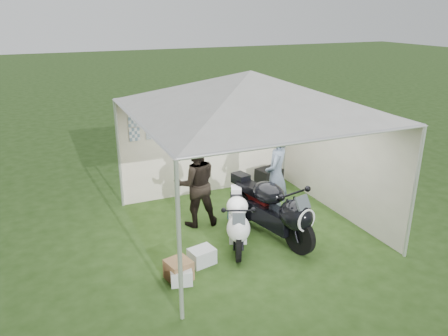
{
  "coord_description": "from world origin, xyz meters",
  "views": [
    {
      "loc": [
        -3.44,
        -6.73,
        3.98
      ],
      "look_at": [
        -0.35,
        0.35,
        1.16
      ],
      "focal_mm": 35.0,
      "sensor_mm": 36.0,
      "label": 1
    }
  ],
  "objects_px": {
    "motorcycle_black": "(274,209)",
    "paddock_stand": "(240,212)",
    "equipment_box": "(269,180)",
    "crate_1": "(179,270)",
    "canopy_tent": "(249,95)",
    "motorcycle_white": "(237,220)",
    "person_dark_jacket": "(196,183)",
    "crate_0": "(202,256)",
    "crate_2": "(181,276)",
    "person_blue_jacket": "(276,176)"
  },
  "relations": [
    {
      "from": "canopy_tent",
      "to": "crate_2",
      "type": "xyz_separation_m",
      "value": [
        -1.75,
        -1.25,
        -2.45
      ]
    },
    {
      "from": "paddock_stand",
      "to": "person_dark_jacket",
      "type": "height_order",
      "value": "person_dark_jacket"
    },
    {
      "from": "person_blue_jacket",
      "to": "crate_2",
      "type": "height_order",
      "value": "person_blue_jacket"
    },
    {
      "from": "motorcycle_black",
      "to": "crate_0",
      "type": "bearing_deg",
      "value": 177.04
    },
    {
      "from": "canopy_tent",
      "to": "equipment_box",
      "type": "height_order",
      "value": "canopy_tent"
    },
    {
      "from": "equipment_box",
      "to": "crate_1",
      "type": "xyz_separation_m",
      "value": [
        -3.03,
        -2.57,
        -0.1
      ]
    },
    {
      "from": "crate_1",
      "to": "paddock_stand",
      "type": "bearing_deg",
      "value": 40.35
    },
    {
      "from": "motorcycle_black",
      "to": "crate_2",
      "type": "xyz_separation_m",
      "value": [
        -2.0,
        -0.66,
        -0.48
      ]
    },
    {
      "from": "equipment_box",
      "to": "crate_2",
      "type": "relative_size",
      "value": 1.62
    },
    {
      "from": "motorcycle_white",
      "to": "crate_1",
      "type": "bearing_deg",
      "value": -131.8
    },
    {
      "from": "person_blue_jacket",
      "to": "equipment_box",
      "type": "bearing_deg",
      "value": -162.13
    },
    {
      "from": "equipment_box",
      "to": "crate_2",
      "type": "bearing_deg",
      "value": -138.38
    },
    {
      "from": "motorcycle_black",
      "to": "paddock_stand",
      "type": "relative_size",
      "value": 5.27
    },
    {
      "from": "crate_0",
      "to": "motorcycle_white",
      "type": "bearing_deg",
      "value": 22.38
    },
    {
      "from": "motorcycle_white",
      "to": "crate_0",
      "type": "height_order",
      "value": "motorcycle_white"
    },
    {
      "from": "person_dark_jacket",
      "to": "crate_2",
      "type": "xyz_separation_m",
      "value": [
        -0.91,
        -1.77,
        -0.74
      ]
    },
    {
      "from": "canopy_tent",
      "to": "motorcycle_white",
      "type": "xyz_separation_m",
      "value": [
        -0.46,
        -0.53,
        -2.09
      ]
    },
    {
      "from": "person_dark_jacket",
      "to": "crate_2",
      "type": "relative_size",
      "value": 5.22
    },
    {
      "from": "motorcycle_white",
      "to": "crate_0",
      "type": "distance_m",
      "value": 0.94
    },
    {
      "from": "motorcycle_white",
      "to": "motorcycle_black",
      "type": "bearing_deg",
      "value": 18.15
    },
    {
      "from": "crate_2",
      "to": "canopy_tent",
      "type": "bearing_deg",
      "value": 35.48
    },
    {
      "from": "motorcycle_black",
      "to": "person_dark_jacket",
      "type": "relative_size",
      "value": 1.26
    },
    {
      "from": "equipment_box",
      "to": "paddock_stand",
      "type": "bearing_deg",
      "value": -139.77
    },
    {
      "from": "crate_0",
      "to": "person_blue_jacket",
      "type": "bearing_deg",
      "value": 27.05
    },
    {
      "from": "motorcycle_white",
      "to": "person_dark_jacket",
      "type": "distance_m",
      "value": 1.18
    },
    {
      "from": "canopy_tent",
      "to": "motorcycle_white",
      "type": "bearing_deg",
      "value": -130.99
    },
    {
      "from": "person_dark_jacket",
      "to": "motorcycle_black",
      "type": "bearing_deg",
      "value": 142.42
    },
    {
      "from": "crate_0",
      "to": "crate_1",
      "type": "bearing_deg",
      "value": -151.25
    },
    {
      "from": "crate_2",
      "to": "motorcycle_white",
      "type": "bearing_deg",
      "value": 29.17
    },
    {
      "from": "crate_1",
      "to": "crate_2",
      "type": "distance_m",
      "value": 0.13
    },
    {
      "from": "canopy_tent",
      "to": "crate_0",
      "type": "bearing_deg",
      "value": -145.81
    },
    {
      "from": "motorcycle_white",
      "to": "paddock_stand",
      "type": "distance_m",
      "value": 1.08
    },
    {
      "from": "paddock_stand",
      "to": "person_blue_jacket",
      "type": "xyz_separation_m",
      "value": [
        0.67,
        -0.24,
        0.75
      ]
    },
    {
      "from": "paddock_stand",
      "to": "person_dark_jacket",
      "type": "xyz_separation_m",
      "value": [
        -0.87,
        0.14,
        0.7
      ]
    },
    {
      "from": "canopy_tent",
      "to": "crate_1",
      "type": "height_order",
      "value": "canopy_tent"
    },
    {
      "from": "crate_0",
      "to": "crate_1",
      "type": "height_order",
      "value": "crate_1"
    },
    {
      "from": "crate_0",
      "to": "crate_2",
      "type": "xyz_separation_m",
      "value": [
        -0.49,
        -0.39,
        -0.01
      ]
    },
    {
      "from": "equipment_box",
      "to": "crate_0",
      "type": "height_order",
      "value": "equipment_box"
    },
    {
      "from": "motorcycle_white",
      "to": "person_dark_jacket",
      "type": "bearing_deg",
      "value": 133.64
    },
    {
      "from": "crate_0",
      "to": "crate_2",
      "type": "relative_size",
      "value": 1.23
    },
    {
      "from": "motorcycle_white",
      "to": "paddock_stand",
      "type": "bearing_deg",
      "value": 85.45
    },
    {
      "from": "motorcycle_black",
      "to": "crate_1",
      "type": "xyz_separation_m",
      "value": [
        -2.0,
        -0.54,
        -0.44
      ]
    },
    {
      "from": "paddock_stand",
      "to": "crate_2",
      "type": "xyz_separation_m",
      "value": [
        -1.77,
        -1.63,
        -0.03
      ]
    },
    {
      "from": "motorcycle_white",
      "to": "crate_0",
      "type": "relative_size",
      "value": 4.13
    },
    {
      "from": "paddock_stand",
      "to": "person_blue_jacket",
      "type": "relative_size",
      "value": 0.23
    },
    {
      "from": "canopy_tent",
      "to": "motorcycle_black",
      "type": "relative_size",
      "value": 2.62
    },
    {
      "from": "canopy_tent",
      "to": "crate_2",
      "type": "bearing_deg",
      "value": -144.52
    },
    {
      "from": "person_blue_jacket",
      "to": "equipment_box",
      "type": "xyz_separation_m",
      "value": [
        0.59,
        1.3,
        -0.64
      ]
    },
    {
      "from": "equipment_box",
      "to": "crate_1",
      "type": "relative_size",
      "value": 1.48
    },
    {
      "from": "paddock_stand",
      "to": "motorcycle_white",
      "type": "bearing_deg",
      "value": -117.88
    }
  ]
}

